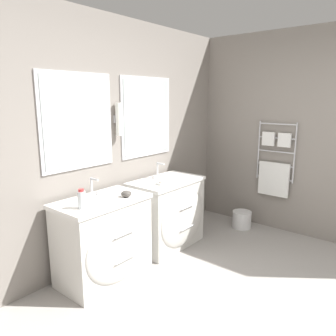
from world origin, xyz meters
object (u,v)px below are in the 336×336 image
object	(u,v)px
toiletry_bottle	(82,200)
vanity_right	(169,213)
amenity_bowl	(126,194)
waste_bin	(242,219)
vanity_left	(105,239)

from	to	relation	value
toiletry_bottle	vanity_right	bearing A→B (deg)	2.41
amenity_bowl	toiletry_bottle	bearing A→B (deg)	174.35
amenity_bowl	waste_bin	size ratio (longest dim) A/B	0.40
vanity_right	amenity_bowl	xyz separation A→B (m)	(-0.77, -0.10, 0.43)
vanity_right	toiletry_bottle	bearing A→B (deg)	-177.59
vanity_right	toiletry_bottle	distance (m)	1.35
vanity_right	amenity_bowl	world-z (taller)	amenity_bowl
toiletry_bottle	waste_bin	size ratio (longest dim) A/B	0.68
toiletry_bottle	waste_bin	distance (m)	2.49
vanity_left	waste_bin	distance (m)	2.12
vanity_right	toiletry_bottle	size ratio (longest dim) A/B	5.06
vanity_left	waste_bin	size ratio (longest dim) A/B	3.45
waste_bin	vanity_right	bearing A→B (deg)	158.33
vanity_right	waste_bin	size ratio (longest dim) A/B	3.45
vanity_left	toiletry_bottle	distance (m)	0.56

